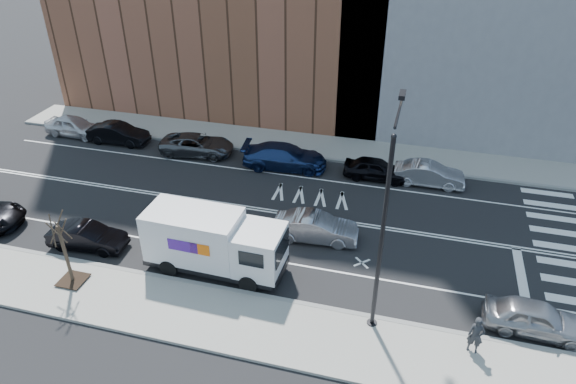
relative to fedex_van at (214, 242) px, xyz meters
The scene contains 20 objects.
ground 5.90m from the fedex_van, 80.93° to the left, with size 120.00×120.00×0.00m, color black.
sidewalk_near 3.67m from the fedex_van, 74.39° to the right, with size 44.00×3.60×0.15m, color gray.
sidewalk_far 14.51m from the fedex_van, 86.45° to the left, with size 44.00×3.60×0.15m, color gray.
curb_near 2.27m from the fedex_van, 57.44° to the right, with size 44.00×0.25×0.17m, color gray.
curb_far 12.73m from the fedex_van, 85.94° to the left, with size 44.00×0.25×0.17m, color gray.
crosswalk 17.87m from the fedex_van, 18.34° to the left, with size 3.00×14.00×0.01m, color white, non-canonical shape.
road_markings 5.90m from the fedex_van, 80.93° to the left, with size 40.00×8.60×0.01m, color white, non-canonical shape.
streetlight 8.71m from the fedex_van, ahead, with size 0.44×4.02×9.34m.
street_tree 6.72m from the fedex_van, 155.38° to the right, with size 1.20×1.20×3.75m.
fedex_van is the anchor object (origin of this frame).
far_parked_a 19.73m from the fedex_van, 143.80° to the left, with size 1.78×4.42×1.51m, color silver.
far_parked_b 16.61m from the fedex_van, 136.71° to the left, with size 1.54×4.41×1.45m, color black.
far_parked_c 12.70m from the fedex_van, 117.65° to the left, with size 2.32×5.04×1.40m, color #4B4E53.
far_parked_d 10.95m from the fedex_van, 87.28° to the left, with size 2.25×5.52×1.60m, color navy.
far_parked_e 12.81m from the fedex_van, 59.45° to the left, with size 1.63×4.05×1.38m, color black.
far_parked_f 14.85m from the fedex_van, 48.62° to the left, with size 1.51×4.33×1.43m, color #BBBBC0.
driving_sedan 5.64m from the fedex_van, 40.97° to the left, with size 1.56×4.46×1.47m, color #9F9EA2.
near_parked_rear_a 7.07m from the fedex_van, behind, with size 1.41×4.04×1.33m, color black.
near_parked_front 14.57m from the fedex_van, ahead, with size 1.72×4.28×1.46m, color #A0A0A5.
pedestrian 12.22m from the fedex_van, 10.58° to the right, with size 0.62×0.41×1.71m, color #232529.
Camera 1 is at (7.65, -23.61, 16.42)m, focal length 32.00 mm.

